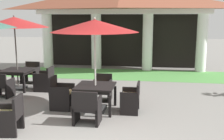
{
  "coord_description": "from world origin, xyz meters",
  "views": [
    {
      "loc": [
        1.49,
        -4.52,
        2.55
      ],
      "look_at": [
        0.36,
        3.19,
        1.05
      ],
      "focal_mm": 43.79,
      "sensor_mm": 36.0,
      "label": 1
    }
  ],
  "objects_px": {
    "patio_chair_near_foreground_west": "(61,94)",
    "patio_chair_near_foreground_east": "(131,98)",
    "patio_chair_near_foreground_north": "(102,88)",
    "patio_table_near_foreground": "(95,88)",
    "patio_umbrella_mid_left": "(14,23)",
    "patio_umbrella_near_foreground": "(95,27)",
    "patio_chair_mid_right_east": "(9,116)",
    "patio_chair_mid_left_south": "(2,86)",
    "patio_chair_near_foreground_south": "(87,108)",
    "patio_chair_mid_left_north": "(31,73)",
    "patio_chair_mid_left_east": "(45,79)",
    "patio_table_mid_left": "(17,72)"
  },
  "relations": [
    {
      "from": "patio_table_mid_left",
      "to": "patio_chair_mid_left_north",
      "type": "bearing_deg",
      "value": 89.17
    },
    {
      "from": "patio_chair_near_foreground_west",
      "to": "patio_chair_near_foreground_east",
      "type": "xyz_separation_m",
      "value": [
        2.0,
        -0.02,
        -0.02
      ]
    },
    {
      "from": "patio_umbrella_mid_left",
      "to": "patio_chair_mid_right_east",
      "type": "height_order",
      "value": "patio_umbrella_mid_left"
    },
    {
      "from": "patio_umbrella_near_foreground",
      "to": "patio_umbrella_mid_left",
      "type": "xyz_separation_m",
      "value": [
        -3.25,
        1.86,
        0.07
      ]
    },
    {
      "from": "patio_umbrella_near_foreground",
      "to": "patio_chair_near_foreground_south",
      "type": "distance_m",
      "value": 2.14
    },
    {
      "from": "patio_table_mid_left",
      "to": "patio_chair_mid_left_north",
      "type": "distance_m",
      "value": 1.05
    },
    {
      "from": "patio_table_mid_left",
      "to": "patio_chair_mid_left_north",
      "type": "relative_size",
      "value": 1.24
    },
    {
      "from": "patio_table_near_foreground",
      "to": "patio_chair_mid_left_east",
      "type": "relative_size",
      "value": 1.24
    },
    {
      "from": "patio_chair_near_foreground_south",
      "to": "patio_chair_mid_left_north",
      "type": "height_order",
      "value": "patio_chair_near_foreground_south"
    },
    {
      "from": "patio_chair_mid_left_south",
      "to": "patio_umbrella_mid_left",
      "type": "bearing_deg",
      "value": 90.0
    },
    {
      "from": "patio_chair_near_foreground_west",
      "to": "patio_chair_mid_right_east",
      "type": "xyz_separation_m",
      "value": [
        -0.59,
        -1.79,
        -0.03
      ]
    },
    {
      "from": "patio_umbrella_mid_left",
      "to": "patio_chair_mid_left_north",
      "type": "height_order",
      "value": "patio_umbrella_mid_left"
    },
    {
      "from": "patio_chair_near_foreground_east",
      "to": "patio_chair_mid_left_north",
      "type": "bearing_deg",
      "value": 56.1
    },
    {
      "from": "patio_chair_near_foreground_south",
      "to": "patio_table_mid_left",
      "type": "height_order",
      "value": "patio_chair_near_foreground_south"
    },
    {
      "from": "patio_chair_near_foreground_west",
      "to": "patio_chair_mid_left_north",
      "type": "height_order",
      "value": "patio_chair_near_foreground_west"
    },
    {
      "from": "patio_umbrella_near_foreground",
      "to": "patio_chair_near_foreground_east",
      "type": "xyz_separation_m",
      "value": [
        1.0,
        -0.01,
        -1.9
      ]
    },
    {
      "from": "patio_umbrella_near_foreground",
      "to": "patio_chair_mid_right_east",
      "type": "distance_m",
      "value": 3.06
    },
    {
      "from": "patio_chair_near_foreground_south",
      "to": "patio_chair_mid_left_south",
      "type": "bearing_deg",
      "value": 151.13
    },
    {
      "from": "patio_table_near_foreground",
      "to": "patio_chair_mid_left_south",
      "type": "height_order",
      "value": "patio_chair_mid_left_south"
    },
    {
      "from": "patio_chair_near_foreground_north",
      "to": "patio_chair_near_foreground_east",
      "type": "relative_size",
      "value": 0.97
    },
    {
      "from": "patio_chair_near_foreground_west",
      "to": "patio_umbrella_mid_left",
      "type": "bearing_deg",
      "value": -128.99
    },
    {
      "from": "patio_chair_near_foreground_west",
      "to": "patio_chair_mid_left_east",
      "type": "distance_m",
      "value": 2.2
    },
    {
      "from": "patio_chair_mid_left_north",
      "to": "patio_chair_mid_left_south",
      "type": "xyz_separation_m",
      "value": [
        -0.03,
        -2.05,
        -0.01
      ]
    },
    {
      "from": "patio_table_mid_left",
      "to": "patio_chair_mid_left_south",
      "type": "height_order",
      "value": "patio_chair_mid_left_south"
    },
    {
      "from": "patio_chair_near_foreground_north",
      "to": "patio_chair_mid_left_east",
      "type": "relative_size",
      "value": 0.95
    },
    {
      "from": "patio_umbrella_mid_left",
      "to": "patio_chair_mid_left_north",
      "type": "xyz_separation_m",
      "value": [
        0.01,
        1.03,
        -1.98
      ]
    },
    {
      "from": "patio_chair_near_foreground_west",
      "to": "patio_chair_mid_left_south",
      "type": "distance_m",
      "value": 2.41
    },
    {
      "from": "patio_chair_near_foreground_south",
      "to": "patio_chair_near_foreground_east",
      "type": "bearing_deg",
      "value": 45.11
    },
    {
      "from": "patio_table_near_foreground",
      "to": "patio_umbrella_mid_left",
      "type": "height_order",
      "value": "patio_umbrella_mid_left"
    },
    {
      "from": "patio_chair_near_foreground_west",
      "to": "patio_chair_near_foreground_north",
      "type": "distance_m",
      "value": 1.41
    },
    {
      "from": "patio_chair_mid_left_south",
      "to": "patio_table_near_foreground",
      "type": "bearing_deg",
      "value": -13.44
    },
    {
      "from": "patio_umbrella_near_foreground",
      "to": "patio_chair_near_foreground_north",
      "type": "xyz_separation_m",
      "value": [
        0.01,
        0.99,
        -1.92
      ]
    },
    {
      "from": "patio_table_near_foreground",
      "to": "patio_umbrella_near_foreground",
      "type": "distance_m",
      "value": 1.68
    },
    {
      "from": "patio_chair_near_foreground_south",
      "to": "patio_umbrella_mid_left",
      "type": "height_order",
      "value": "patio_umbrella_mid_left"
    },
    {
      "from": "patio_umbrella_mid_left",
      "to": "patio_chair_near_foreground_west",
      "type": "bearing_deg",
      "value": -39.45
    },
    {
      "from": "patio_umbrella_mid_left",
      "to": "patio_chair_mid_left_east",
      "type": "distance_m",
      "value": 2.22
    },
    {
      "from": "patio_table_mid_left",
      "to": "patio_chair_mid_right_east",
      "type": "relative_size",
      "value": 1.16
    },
    {
      "from": "patio_chair_mid_left_north",
      "to": "patio_chair_mid_right_east",
      "type": "relative_size",
      "value": 0.94
    },
    {
      "from": "patio_chair_mid_left_south",
      "to": "patio_chair_mid_left_east",
      "type": "bearing_deg",
      "value": 44.96
    },
    {
      "from": "patio_chair_near_foreground_north",
      "to": "patio_chair_near_foreground_east",
      "type": "xyz_separation_m",
      "value": [
        0.99,
        -1.0,
        0.02
      ]
    },
    {
      "from": "patio_table_near_foreground",
      "to": "patio_chair_mid_left_north",
      "type": "relative_size",
      "value": 1.29
    },
    {
      "from": "patio_chair_mid_left_north",
      "to": "patio_chair_near_foreground_west",
      "type": "bearing_deg",
      "value": 128.65
    },
    {
      "from": "patio_chair_near_foreground_east",
      "to": "patio_umbrella_near_foreground",
      "type": "bearing_deg",
      "value": 90.0
    },
    {
      "from": "patio_umbrella_near_foreground",
      "to": "patio_chair_mid_right_east",
      "type": "height_order",
      "value": "patio_umbrella_near_foreground"
    },
    {
      "from": "patio_umbrella_mid_left",
      "to": "patio_chair_near_foreground_north",
      "type": "bearing_deg",
      "value": -14.84
    },
    {
      "from": "patio_table_near_foreground",
      "to": "patio_chair_near_foreground_east",
      "type": "relative_size",
      "value": 1.27
    },
    {
      "from": "patio_chair_near_foreground_west",
      "to": "patio_chair_mid_left_north",
      "type": "distance_m",
      "value": 3.64
    },
    {
      "from": "patio_umbrella_near_foreground",
      "to": "patio_chair_mid_left_east",
      "type": "bearing_deg",
      "value": 140.31
    },
    {
      "from": "patio_chair_near_foreground_west",
      "to": "patio_chair_near_foreground_east",
      "type": "distance_m",
      "value": 2.0
    },
    {
      "from": "patio_table_near_foreground",
      "to": "patio_umbrella_near_foreground",
      "type": "height_order",
      "value": "patio_umbrella_near_foreground"
    }
  ]
}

